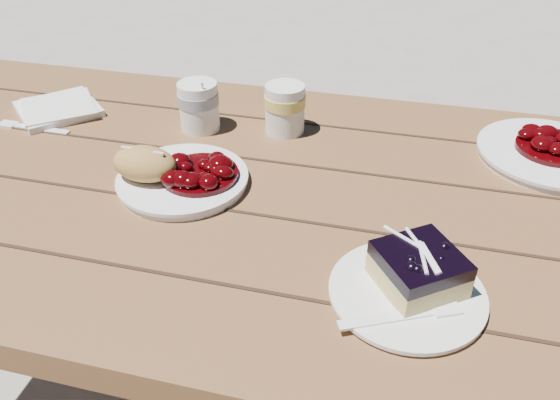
% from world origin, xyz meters
% --- Properties ---
extents(picnic_table, '(2.00, 1.55, 0.75)m').
position_xyz_m(picnic_table, '(0.00, -0.00, 0.59)').
color(picnic_table, brown).
rests_on(picnic_table, ground).
extents(main_plate, '(0.21, 0.21, 0.02)m').
position_xyz_m(main_plate, '(-0.24, -0.03, 0.76)').
color(main_plate, white).
rests_on(main_plate, picnic_table).
extents(goulash_stew, '(0.13, 0.13, 0.04)m').
position_xyz_m(goulash_stew, '(-0.21, -0.02, 0.79)').
color(goulash_stew, '#3B0204').
rests_on(goulash_stew, main_plate).
extents(bread_roll, '(0.11, 0.08, 0.06)m').
position_xyz_m(bread_roll, '(-0.30, -0.05, 0.79)').
color(bread_roll, '#B58845').
rests_on(bread_roll, main_plate).
extents(dessert_plate, '(0.20, 0.20, 0.01)m').
position_xyz_m(dessert_plate, '(0.14, -0.20, 0.76)').
color(dessert_plate, white).
rests_on(dessert_plate, picnic_table).
extents(blueberry_cake, '(0.14, 0.14, 0.06)m').
position_xyz_m(blueberry_cake, '(0.15, -0.19, 0.79)').
color(blueberry_cake, '#D1BD72').
rests_on(blueberry_cake, dessert_plate).
extents(fork_dessert, '(0.15, 0.09, 0.00)m').
position_xyz_m(fork_dessert, '(0.12, -0.26, 0.76)').
color(fork_dessert, white).
rests_on(fork_dessert, dessert_plate).
extents(coffee_cup, '(0.08, 0.08, 0.10)m').
position_xyz_m(coffee_cup, '(-0.28, 0.17, 0.80)').
color(coffee_cup, white).
rests_on(coffee_cup, picnic_table).
extents(napkin_stack, '(0.21, 0.21, 0.01)m').
position_xyz_m(napkin_stack, '(-0.60, 0.17, 0.76)').
color(napkin_stack, white).
rests_on(napkin_stack, picnic_table).
extents(fork_table, '(0.16, 0.03, 0.00)m').
position_xyz_m(fork_table, '(-0.59, 0.09, 0.75)').
color(fork_table, white).
rests_on(fork_table, picnic_table).
extents(second_plate, '(0.25, 0.25, 0.02)m').
position_xyz_m(second_plate, '(0.37, 0.21, 0.76)').
color(second_plate, white).
rests_on(second_plate, picnic_table).
extents(second_stew, '(0.13, 0.13, 0.04)m').
position_xyz_m(second_stew, '(0.37, 0.21, 0.79)').
color(second_stew, '#3B0204').
rests_on(second_stew, second_plate).
extents(second_cup, '(0.08, 0.08, 0.10)m').
position_xyz_m(second_cup, '(-0.12, 0.20, 0.80)').
color(second_cup, white).
rests_on(second_cup, picnic_table).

